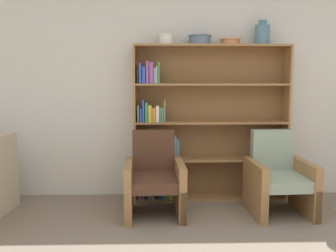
{
  "coord_description": "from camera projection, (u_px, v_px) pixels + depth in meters",
  "views": [
    {
      "loc": [
        -0.72,
        -2.2,
        1.49
      ],
      "look_at": [
        -0.61,
        2.06,
        0.95
      ],
      "focal_mm": 40.0,
      "sensor_mm": 36.0,
      "label": 1
    }
  ],
  "objects": [
    {
      "name": "armchair_leather",
      "position": [
        154.0,
        179.0,
        4.13
      ],
      "size": [
        0.67,
        0.71,
        0.9
      ],
      "rotation": [
        0.0,
        0.0,
        3.19
      ],
      "color": "olive",
      "rests_on": "ground"
    },
    {
      "name": "bowl_terracotta",
      "position": [
        230.0,
        41.0,
        4.48
      ],
      "size": [
        0.25,
        0.25,
        0.07
      ],
      "color": "#C67547",
      "rests_on": "bookshelf"
    },
    {
      "name": "bowl_brass",
      "position": [
        200.0,
        39.0,
        4.47
      ],
      "size": [
        0.28,
        0.28,
        0.11
      ],
      "color": "slate",
      "rests_on": "bookshelf"
    },
    {
      "name": "bowl_olive",
      "position": [
        166.0,
        39.0,
        4.46
      ],
      "size": [
        0.19,
        0.19,
        0.12
      ],
      "color": "silver",
      "rests_on": "bookshelf"
    },
    {
      "name": "bookshelf",
      "position": [
        197.0,
        127.0,
        4.62
      ],
      "size": [
        1.88,
        0.3,
        1.89
      ],
      "color": "olive",
      "rests_on": "ground"
    },
    {
      "name": "armchair_cushioned",
      "position": [
        278.0,
        178.0,
        4.16
      ],
      "size": [
        0.67,
        0.71,
        0.9
      ],
      "rotation": [
        0.0,
        0.0,
        3.19
      ],
      "color": "olive",
      "rests_on": "ground"
    },
    {
      "name": "wall_back",
      "position": [
        215.0,
        88.0,
        4.74
      ],
      "size": [
        12.0,
        0.06,
        2.75
      ],
      "color": "silver",
      "rests_on": "ground"
    },
    {
      "name": "vase_tall",
      "position": [
        262.0,
        34.0,
        4.48
      ],
      "size": [
        0.18,
        0.18,
        0.29
      ],
      "color": "slate",
      "rests_on": "bookshelf"
    }
  ]
}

